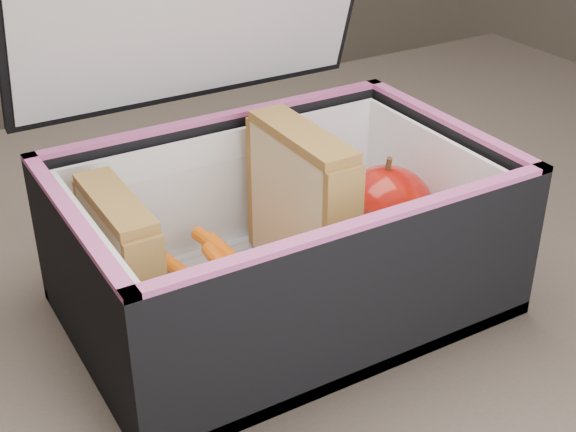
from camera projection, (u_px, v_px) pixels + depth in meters
name	position (u px, v px, depth m)	size (l,w,h in m)	color
kitchen_table	(267.00, 379.00, 0.64)	(1.20, 0.80, 0.75)	brown
lunch_bag	(280.00, 226.00, 0.54)	(0.29, 0.25, 0.29)	black
plastic_tub	(217.00, 257.00, 0.54)	(0.17, 0.12, 0.07)	white
sandwich_left	(122.00, 265.00, 0.50)	(0.02, 0.09, 0.10)	#DBC183
sandwich_right	(301.00, 204.00, 0.55)	(0.03, 0.10, 0.11)	#DBC183
carrot_sticks	(231.00, 276.00, 0.55)	(0.05, 0.13, 0.03)	#E25C00
paper_napkin	(381.00, 256.00, 0.60)	(0.08, 0.08, 0.01)	white
red_apple	(386.00, 210.00, 0.58)	(0.09, 0.09, 0.07)	maroon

